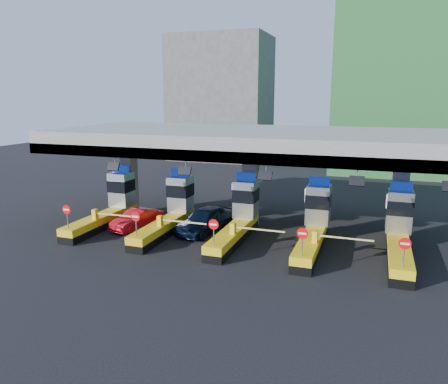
% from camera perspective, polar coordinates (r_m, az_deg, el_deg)
% --- Properties ---
extents(ground, '(120.00, 120.00, 0.00)m').
position_cam_1_polar(ground, '(29.47, 1.83, -6.02)').
color(ground, black).
rests_on(ground, ground).
extents(toll_canopy, '(28.00, 12.09, 7.00)m').
position_cam_1_polar(toll_canopy, '(30.88, 3.51, 6.47)').
color(toll_canopy, slate).
rests_on(toll_canopy, ground).
extents(toll_lane_far_left, '(4.43, 8.00, 4.16)m').
position_cam_1_polar(toll_lane_far_left, '(33.55, -14.54, -1.65)').
color(toll_lane_far_left, black).
rests_on(toll_lane_far_left, ground).
extents(toll_lane_left, '(4.43, 8.00, 4.16)m').
position_cam_1_polar(toll_lane_left, '(31.10, -6.83, -2.43)').
color(toll_lane_left, black).
rests_on(toll_lane_left, ground).
extents(toll_lane_center, '(4.43, 8.00, 4.16)m').
position_cam_1_polar(toll_lane_center, '(29.31, 2.01, -3.27)').
color(toll_lane_center, black).
rests_on(toll_lane_center, ground).
extents(toll_lane_right, '(4.43, 8.00, 4.16)m').
position_cam_1_polar(toll_lane_right, '(28.31, 11.75, -4.10)').
color(toll_lane_right, black).
rests_on(toll_lane_right, ground).
extents(toll_lane_far_right, '(4.43, 8.00, 4.16)m').
position_cam_1_polar(toll_lane_far_right, '(28.16, 21.91, -4.83)').
color(toll_lane_far_right, black).
rests_on(toll_lane_far_right, ground).
extents(bg_building_scaffold, '(18.00, 12.00, 28.00)m').
position_cam_1_polar(bg_building_scaffold, '(59.01, 23.67, 15.93)').
color(bg_building_scaffold, '#1E5926').
rests_on(bg_building_scaffold, ground).
extents(bg_building_concrete, '(14.00, 10.00, 18.00)m').
position_cam_1_polar(bg_building_concrete, '(66.56, -0.40, 12.10)').
color(bg_building_concrete, '#4C4C49').
rests_on(bg_building_concrete, ground).
extents(van, '(3.22, 5.53, 1.77)m').
position_cam_1_polar(van, '(30.53, -2.45, -3.63)').
color(van, black).
rests_on(van, ground).
extents(red_car, '(2.49, 4.43, 1.38)m').
position_cam_1_polar(red_car, '(31.93, -11.31, -3.51)').
color(red_car, '#AE0D18').
rests_on(red_car, ground).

